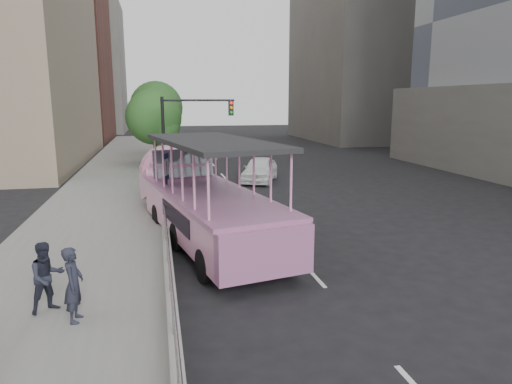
{
  "coord_description": "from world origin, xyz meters",
  "views": [
    {
      "loc": [
        -3.3,
        -14.01,
        4.96
      ],
      "look_at": [
        0.05,
        1.32,
        1.82
      ],
      "focal_mm": 32.0,
      "sensor_mm": 36.0,
      "label": 1
    }
  ],
  "objects": [
    {
      "name": "pedestrian_near",
      "position": [
        -5.15,
        -4.27,
        1.13
      ],
      "size": [
        0.44,
        0.63,
        1.66
      ],
      "primitive_type": "imported",
      "rotation": [
        0.0,
        0.0,
        1.49
      ],
      "color": "#222432",
      "rests_on": "sidewalk"
    },
    {
      "name": "car",
      "position": [
        2.94,
        13.48,
        0.77
      ],
      "size": [
        3.42,
        4.87,
        1.54
      ],
      "primitive_type": "imported",
      "rotation": [
        0.0,
        0.0,
        -0.39
      ],
      "color": "white",
      "rests_on": "ground"
    },
    {
      "name": "sidewalk",
      "position": [
        -5.75,
        10.0,
        0.15
      ],
      "size": [
        5.5,
        80.0,
        0.3
      ],
      "primitive_type": "cube",
      "color": "gray",
      "rests_on": "ground"
    },
    {
      "name": "guardrail",
      "position": [
        -3.12,
        2.0,
        1.14
      ],
      "size": [
        0.07,
        22.0,
        0.71
      ],
      "color": "#A3A3A7",
      "rests_on": "kerb_wall"
    },
    {
      "name": "duck_boat",
      "position": [
        -1.82,
        2.4,
        1.38
      ],
      "size": [
        4.88,
        11.48,
        3.71
      ],
      "color": "black",
      "rests_on": "ground"
    },
    {
      "name": "traffic_signal",
      "position": [
        -1.7,
        12.5,
        3.5
      ],
      "size": [
        4.2,
        0.32,
        5.2
      ],
      "color": "black",
      "rests_on": "ground"
    },
    {
      "name": "midrise_brick",
      "position": [
        -18.0,
        48.0,
        13.0
      ],
      "size": [
        18.0,
        16.0,
        26.0
      ],
      "primitive_type": "cube",
      "color": "brown",
      "rests_on": "ground"
    },
    {
      "name": "street_tree_near",
      "position": [
        -3.3,
        15.93,
        3.82
      ],
      "size": [
        3.52,
        3.52,
        5.72
      ],
      "color": "#372619",
      "rests_on": "ground"
    },
    {
      "name": "parking_sign",
      "position": [
        -3.0,
        3.0,
        1.89
      ],
      "size": [
        0.23,
        0.66,
        3.07
      ],
      "color": "black",
      "rests_on": "ground"
    },
    {
      "name": "midrise_stone_b",
      "position": [
        -16.0,
        64.0,
        10.0
      ],
      "size": [
        16.0,
        14.0,
        20.0
      ],
      "primitive_type": "cube",
      "color": "slate",
      "rests_on": "ground"
    },
    {
      "name": "street_tree_far",
      "position": [
        -3.1,
        21.93,
        4.31
      ],
      "size": [
        3.97,
        3.97,
        6.45
      ],
      "color": "#372619",
      "rests_on": "ground"
    },
    {
      "name": "pedestrian_mid",
      "position": [
        -5.81,
        -3.64,
        1.11
      ],
      "size": [
        0.99,
        0.94,
        1.61
      ],
      "primitive_type": "imported",
      "rotation": [
        0.0,
        0.0,
        0.58
      ],
      "color": "#222432",
      "rests_on": "sidewalk"
    },
    {
      "name": "ground",
      "position": [
        0.0,
        0.0,
        0.0
      ],
      "size": [
        160.0,
        160.0,
        0.0
      ],
      "primitive_type": "plane",
      "color": "black"
    },
    {
      "name": "kerb_wall",
      "position": [
        -3.12,
        2.0,
        0.48
      ],
      "size": [
        0.24,
        30.0,
        0.36
      ],
      "primitive_type": "cube",
      "color": "#AEAEA9",
      "rests_on": "sidewalk"
    },
    {
      "name": "midrise_stone_a",
      "position": [
        26.0,
        42.0,
        16.0
      ],
      "size": [
        20.0,
        20.0,
        32.0
      ],
      "primitive_type": "cube",
      "color": "slate",
      "rests_on": "ground"
    }
  ]
}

